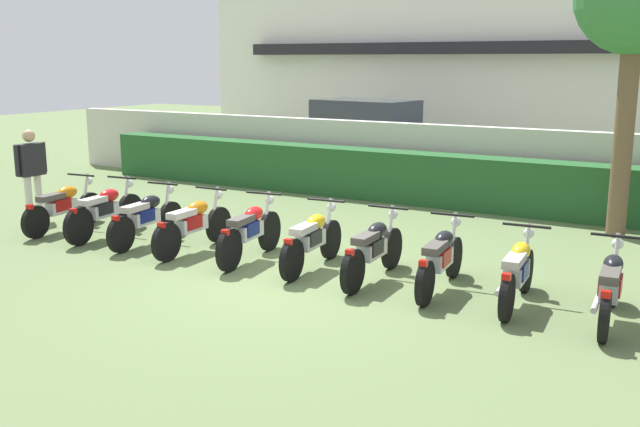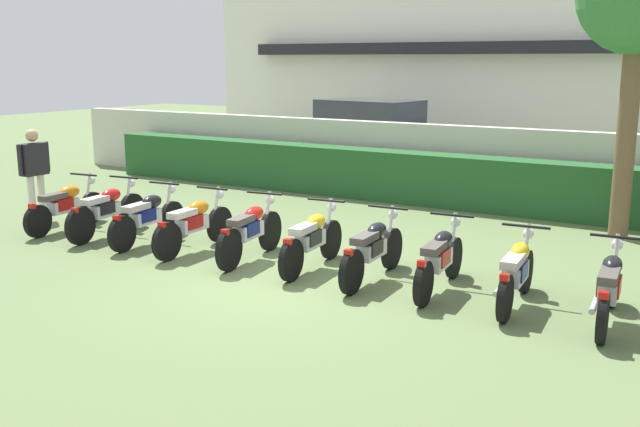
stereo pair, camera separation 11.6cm
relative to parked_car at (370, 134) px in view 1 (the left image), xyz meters
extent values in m
plane|color=#607547|center=(3.77, -10.20, -0.94)|extent=(60.00, 60.00, 0.00)
cube|color=white|center=(3.77, 6.40, 2.09)|extent=(23.29, 6.00, 6.05)
cube|color=black|center=(3.77, 3.15, 2.39)|extent=(19.56, 0.50, 0.36)
cube|color=beige|center=(3.77, -3.41, -0.13)|extent=(22.12, 0.30, 1.62)
cube|color=#235628|center=(3.77, -4.11, -0.40)|extent=(17.70, 0.70, 1.07)
cube|color=silver|center=(0.05, -0.01, -0.20)|extent=(4.70, 2.41, 1.00)
cube|color=#2D333D|center=(-0.15, 0.02, 0.63)|extent=(2.89, 2.03, 0.65)
cylinder|color=black|center=(1.73, 0.71, -0.60)|extent=(0.70, 0.30, 0.68)
cylinder|color=black|center=(1.49, -1.12, -0.60)|extent=(0.70, 0.30, 0.68)
cylinder|color=black|center=(-1.39, 1.11, -0.60)|extent=(0.70, 0.30, 0.68)
cylinder|color=black|center=(-1.63, -0.72, -0.60)|extent=(0.70, 0.30, 0.68)
cylinder|color=brown|center=(7.27, -5.07, 0.73)|extent=(0.32, 0.32, 3.34)
cylinder|color=black|center=(-1.35, -8.93, -0.65)|extent=(0.15, 0.58, 0.57)
cylinder|color=black|center=(-1.20, -10.26, -0.65)|extent=(0.15, 0.58, 0.57)
cube|color=silver|center=(-1.27, -9.64, -0.50)|extent=(0.27, 0.62, 0.22)
ellipsoid|color=orange|center=(-1.29, -9.48, -0.27)|extent=(0.27, 0.46, 0.22)
cube|color=#4C4742|center=(-1.24, -9.87, -0.29)|extent=(0.26, 0.54, 0.10)
cube|color=red|center=(-1.19, -10.36, -0.37)|extent=(0.11, 0.09, 0.08)
cylinder|color=silver|center=(-1.34, -9.02, -0.33)|extent=(0.08, 0.23, 0.65)
cylinder|color=black|center=(-1.33, -9.11, -0.01)|extent=(0.60, 0.10, 0.04)
sphere|color=silver|center=(-1.35, -8.91, -0.15)|extent=(0.14, 0.14, 0.14)
cylinder|color=silver|center=(-1.36, -9.91, -0.63)|extent=(0.13, 0.55, 0.07)
cube|color=#A51414|center=(-1.26, -9.69, -0.45)|extent=(0.28, 0.38, 0.20)
cylinder|color=black|center=(-0.35, -8.91, -0.62)|extent=(0.16, 0.64, 0.63)
cylinder|color=black|center=(-0.20, -10.22, -0.62)|extent=(0.16, 0.64, 0.63)
cube|color=silver|center=(-0.27, -9.61, -0.47)|extent=(0.27, 0.62, 0.22)
ellipsoid|color=red|center=(-0.29, -9.44, -0.24)|extent=(0.27, 0.46, 0.22)
cube|color=beige|center=(-0.24, -9.84, -0.26)|extent=(0.26, 0.54, 0.10)
cube|color=red|center=(-0.18, -10.32, -0.34)|extent=(0.11, 0.09, 0.08)
cylinder|color=silver|center=(-0.34, -9.00, -0.30)|extent=(0.08, 0.23, 0.65)
cylinder|color=black|center=(-0.33, -9.09, 0.02)|extent=(0.60, 0.11, 0.04)
sphere|color=silver|center=(-0.35, -8.89, -0.12)|extent=(0.14, 0.14, 0.14)
cylinder|color=silver|center=(-0.36, -9.87, -0.60)|extent=(0.13, 0.55, 0.07)
cube|color=black|center=(-0.26, -9.66, -0.42)|extent=(0.28, 0.39, 0.20)
cylinder|color=black|center=(0.61, -8.92, -0.64)|extent=(0.15, 0.60, 0.59)
cylinder|color=black|center=(0.74, -10.20, -0.64)|extent=(0.15, 0.60, 0.59)
cube|color=silver|center=(0.68, -9.61, -0.49)|extent=(0.26, 0.62, 0.22)
ellipsoid|color=black|center=(0.66, -9.44, -0.26)|extent=(0.26, 0.46, 0.22)
cube|color=#B2ADA3|center=(0.70, -9.84, -0.28)|extent=(0.25, 0.54, 0.10)
cube|color=red|center=(0.75, -10.30, -0.36)|extent=(0.11, 0.09, 0.08)
cylinder|color=silver|center=(0.62, -9.01, -0.32)|extent=(0.07, 0.23, 0.65)
cylinder|color=black|center=(0.63, -9.10, 0.00)|extent=(0.60, 0.09, 0.04)
sphere|color=silver|center=(0.61, -8.90, -0.14)|extent=(0.14, 0.14, 0.14)
cylinder|color=silver|center=(0.58, -9.87, -0.62)|extent=(0.12, 0.55, 0.07)
cube|color=navy|center=(0.68, -9.66, -0.44)|extent=(0.27, 0.38, 0.20)
cylinder|color=black|center=(1.65, -8.90, -0.64)|extent=(0.11, 0.60, 0.60)
cylinder|color=black|center=(1.70, -10.22, -0.64)|extent=(0.11, 0.60, 0.60)
cube|color=silver|center=(1.67, -9.61, -0.49)|extent=(0.22, 0.61, 0.22)
ellipsoid|color=orange|center=(1.67, -9.44, -0.26)|extent=(0.24, 0.45, 0.22)
cube|color=beige|center=(1.68, -9.84, -0.28)|extent=(0.22, 0.53, 0.10)
cube|color=red|center=(1.70, -10.32, -0.36)|extent=(0.10, 0.08, 0.08)
cylinder|color=silver|center=(1.65, -8.99, -0.32)|extent=(0.06, 0.23, 0.65)
cylinder|color=black|center=(1.65, -9.08, 0.00)|extent=(0.60, 0.06, 0.04)
sphere|color=silver|center=(1.65, -8.88, -0.14)|extent=(0.14, 0.14, 0.14)
cylinder|color=silver|center=(1.56, -9.86, -0.62)|extent=(0.09, 0.55, 0.07)
cube|color=#A51414|center=(1.68, -9.66, -0.44)|extent=(0.25, 0.37, 0.20)
cylinder|color=black|center=(2.66, -8.90, -0.62)|extent=(0.17, 0.64, 0.63)
cylinder|color=black|center=(2.83, -10.16, -0.62)|extent=(0.17, 0.64, 0.63)
cube|color=silver|center=(2.75, -9.58, -0.47)|extent=(0.28, 0.62, 0.22)
ellipsoid|color=red|center=(2.73, -9.41, -0.24)|extent=(0.27, 0.46, 0.22)
cube|color=#4C4742|center=(2.78, -9.80, -0.26)|extent=(0.26, 0.54, 0.10)
cube|color=red|center=(2.84, -10.26, -0.34)|extent=(0.11, 0.09, 0.08)
cylinder|color=silver|center=(2.68, -8.98, -0.30)|extent=(0.08, 0.23, 0.65)
cylinder|color=black|center=(2.69, -9.07, 0.02)|extent=(0.60, 0.11, 0.04)
sphere|color=silver|center=(2.66, -8.88, -0.12)|extent=(0.14, 0.14, 0.14)
cylinder|color=silver|center=(2.67, -9.84, -0.60)|extent=(0.14, 0.55, 0.07)
cube|color=navy|center=(2.76, -9.63, -0.42)|extent=(0.28, 0.39, 0.20)
cylinder|color=black|center=(3.74, -8.82, -0.64)|extent=(0.14, 0.60, 0.60)
cylinder|color=black|center=(3.85, -10.10, -0.64)|extent=(0.14, 0.60, 0.60)
cube|color=silver|center=(3.80, -9.51, -0.49)|extent=(0.25, 0.62, 0.22)
ellipsoid|color=yellow|center=(3.79, -9.34, -0.26)|extent=(0.26, 0.46, 0.22)
cube|color=beige|center=(3.82, -9.74, -0.28)|extent=(0.24, 0.54, 0.10)
cube|color=red|center=(3.86, -10.20, -0.36)|extent=(0.11, 0.09, 0.08)
cylinder|color=silver|center=(3.75, -8.91, -0.32)|extent=(0.07, 0.23, 0.65)
cylinder|color=black|center=(3.76, -9.00, 0.00)|extent=(0.60, 0.09, 0.04)
sphere|color=silver|center=(3.74, -8.80, -0.14)|extent=(0.14, 0.14, 0.14)
cylinder|color=silver|center=(3.70, -9.77, -0.62)|extent=(0.12, 0.55, 0.07)
cube|color=black|center=(3.81, -9.56, -0.44)|extent=(0.27, 0.38, 0.20)
cylinder|color=black|center=(4.77, -8.84, -0.64)|extent=(0.12, 0.60, 0.60)
cylinder|color=black|center=(4.83, -10.17, -0.64)|extent=(0.12, 0.60, 0.60)
cube|color=silver|center=(4.80, -9.56, -0.49)|extent=(0.23, 0.61, 0.22)
ellipsoid|color=black|center=(4.80, -9.39, -0.26)|extent=(0.24, 0.45, 0.22)
cube|color=#4C4742|center=(4.81, -9.79, -0.28)|extent=(0.22, 0.53, 0.10)
cube|color=red|center=(4.84, -10.27, -0.36)|extent=(0.10, 0.08, 0.08)
cylinder|color=silver|center=(4.77, -8.93, -0.32)|extent=(0.06, 0.23, 0.65)
cylinder|color=black|center=(4.78, -9.02, 0.00)|extent=(0.60, 0.06, 0.04)
sphere|color=silver|center=(4.77, -8.82, -0.14)|extent=(0.14, 0.14, 0.14)
cylinder|color=silver|center=(4.69, -9.81, -0.62)|extent=(0.10, 0.55, 0.07)
cube|color=black|center=(4.81, -9.61, -0.44)|extent=(0.26, 0.37, 0.20)
cylinder|color=black|center=(5.70, -8.80, -0.65)|extent=(0.14, 0.58, 0.57)
cylinder|color=black|center=(5.81, -10.12, -0.65)|extent=(0.14, 0.58, 0.57)
cube|color=silver|center=(5.76, -9.51, -0.50)|extent=(0.25, 0.61, 0.22)
ellipsoid|color=black|center=(5.75, -9.34, -0.27)|extent=(0.26, 0.46, 0.22)
cube|color=#4C4742|center=(5.78, -9.74, -0.29)|extent=(0.24, 0.53, 0.10)
cube|color=red|center=(5.82, -10.22, -0.37)|extent=(0.11, 0.09, 0.08)
cylinder|color=silver|center=(5.71, -8.89, -0.33)|extent=(0.07, 0.23, 0.65)
cylinder|color=black|center=(5.72, -8.98, -0.01)|extent=(0.60, 0.08, 0.04)
sphere|color=silver|center=(5.70, -8.78, -0.15)|extent=(0.14, 0.14, 0.14)
cylinder|color=silver|center=(5.66, -9.77, -0.63)|extent=(0.11, 0.55, 0.07)
cube|color=#A51414|center=(5.76, -9.56, -0.45)|extent=(0.27, 0.38, 0.20)
cylinder|color=black|center=(6.74, -8.94, -0.65)|extent=(0.13, 0.57, 0.56)
cylinder|color=black|center=(6.83, -10.15, -0.65)|extent=(0.13, 0.57, 0.56)
cube|color=silver|center=(6.79, -9.59, -0.50)|extent=(0.25, 0.61, 0.22)
ellipsoid|color=yellow|center=(6.78, -9.42, -0.27)|extent=(0.25, 0.46, 0.22)
cube|color=#B2ADA3|center=(6.81, -9.82, -0.29)|extent=(0.24, 0.53, 0.10)
cube|color=red|center=(6.84, -10.25, -0.37)|extent=(0.11, 0.09, 0.08)
cylinder|color=silver|center=(6.75, -9.02, -0.33)|extent=(0.07, 0.23, 0.65)
cylinder|color=black|center=(6.75, -9.11, -0.01)|extent=(0.60, 0.08, 0.04)
sphere|color=silver|center=(6.74, -8.92, -0.15)|extent=(0.14, 0.14, 0.14)
cylinder|color=silver|center=(6.69, -9.85, -0.63)|extent=(0.11, 0.55, 0.07)
cube|color=navy|center=(6.79, -9.64, -0.45)|extent=(0.27, 0.38, 0.20)
cylinder|color=black|center=(7.82, -8.95, -0.65)|extent=(0.13, 0.57, 0.57)
cylinder|color=black|center=(7.92, -10.24, -0.65)|extent=(0.13, 0.57, 0.57)
cube|color=silver|center=(7.87, -9.64, -0.50)|extent=(0.25, 0.61, 0.22)
ellipsoid|color=black|center=(7.86, -9.47, -0.27)|extent=(0.25, 0.46, 0.22)
cube|color=#4C4742|center=(7.89, -9.87, -0.29)|extent=(0.24, 0.53, 0.10)
cube|color=red|center=(7.93, -10.34, -0.37)|extent=(0.11, 0.09, 0.08)
cylinder|color=silver|center=(7.82, -9.03, -0.33)|extent=(0.07, 0.23, 0.65)
cylinder|color=black|center=(7.83, -9.12, -0.01)|extent=(0.60, 0.08, 0.04)
sphere|color=silver|center=(7.82, -8.93, -0.15)|extent=(0.14, 0.14, 0.14)
cylinder|color=silver|center=(7.77, -9.90, -0.63)|extent=(0.11, 0.55, 0.07)
cube|color=#A51414|center=(7.88, -9.69, -0.45)|extent=(0.27, 0.38, 0.20)
cylinder|color=silver|center=(-2.44, -9.18, -0.51)|extent=(0.13, 0.13, 0.85)
cylinder|color=silver|center=(-2.44, -9.40, -0.51)|extent=(0.13, 0.13, 0.85)
cube|color=#232328|center=(-2.44, -9.29, 0.21)|extent=(0.22, 0.50, 0.60)
cylinder|color=#232328|center=(-2.44, -8.99, 0.23)|extent=(0.09, 0.09, 0.57)
cylinder|color=#232328|center=(-2.44, -9.59, 0.23)|extent=(0.09, 0.09, 0.57)
sphere|color=tan|center=(-2.44, -9.29, 0.66)|extent=(0.23, 0.23, 0.23)
camera|label=1|loc=(8.98, -18.10, 2.04)|focal=40.48mm
camera|label=2|loc=(9.08, -18.04, 2.04)|focal=40.48mm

